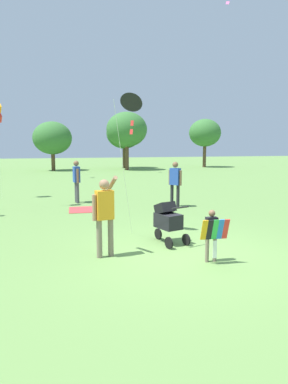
% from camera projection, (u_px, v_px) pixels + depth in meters
% --- Properties ---
extents(ground_plane, '(120.00, 120.00, 0.00)m').
position_uv_depth(ground_plane, '(183.00, 254.00, 7.49)').
color(ground_plane, '#668E47').
extents(treeline_distant, '(30.08, 6.35, 6.02)m').
position_uv_depth(treeline_distant, '(67.00, 131.00, 32.28)').
color(treeline_distant, brown).
rests_on(treeline_distant, ground).
extents(child_with_butterfly_kite, '(0.58, 0.36, 1.09)m').
position_uv_depth(child_with_butterfly_kite, '(212.00, 231.00, 6.88)').
color(child_with_butterfly_kite, '#7F705B').
rests_on(child_with_butterfly_kite, ground).
extents(person_adult_flyer, '(0.55, 0.57, 1.75)m').
position_uv_depth(person_adult_flyer, '(104.00, 211.00, 7.18)').
color(person_adult_flyer, '#7F705B').
rests_on(person_adult_flyer, ground).
extents(stroller, '(0.72, 1.12, 1.03)m').
position_uv_depth(stroller, '(168.00, 219.00, 8.25)').
color(stroller, black).
rests_on(stroller, ground).
extents(kite_adult_black, '(1.15, 1.95, 3.74)m').
position_uv_depth(kite_adult_black, '(131.00, 103.00, 8.77)').
color(kite_adult_black, black).
rests_on(kite_adult_black, ground).
extents(person_red_shirt, '(0.42, 0.46, 1.76)m').
position_uv_depth(person_red_shirt, '(175.00, 180.00, 13.10)').
color(person_red_shirt, '#232328').
rests_on(person_red_shirt, ground).
extents(person_sitting_far, '(0.28, 0.56, 1.76)m').
position_uv_depth(person_sitting_far, '(77.00, 178.00, 14.03)').
color(person_sitting_far, '#4C4C51').
rests_on(person_sitting_far, ground).
extents(picnic_blanket, '(1.39, 1.36, 0.02)m').
position_uv_depth(picnic_blanket, '(87.00, 209.00, 12.65)').
color(picnic_blanket, '#CC3D3D').
rests_on(picnic_blanket, ground).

